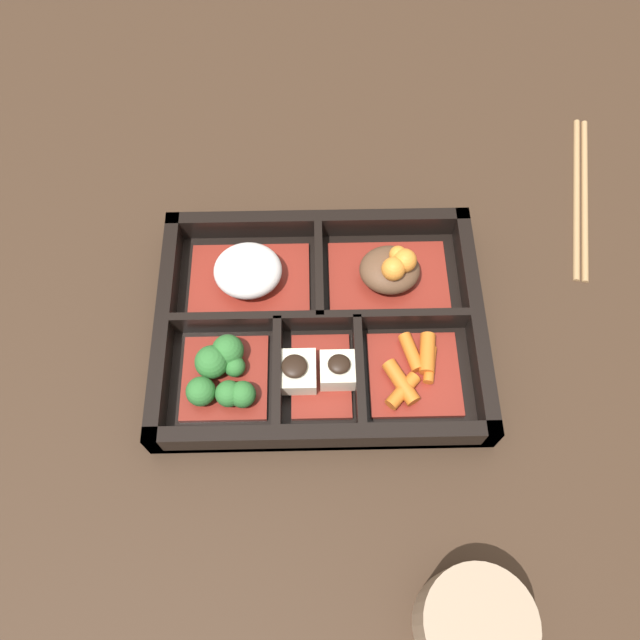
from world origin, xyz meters
The scene contains 10 objects.
ground_plane centered at (0.00, 0.00, 0.00)m, with size 3.00×3.00×0.00m, color #382619.
bento_base centered at (0.00, 0.00, 0.01)m, with size 0.31×0.24×0.01m.
bento_rim centered at (0.00, 0.00, 0.02)m, with size 0.31×0.24×0.04m.
bowl_rice centered at (-0.07, 0.05, 0.03)m, with size 0.12×0.09×0.04m.
bowl_stew centered at (0.07, 0.05, 0.03)m, with size 0.12×0.09×0.05m.
bowl_greens centered at (-0.09, -0.05, 0.03)m, with size 0.08×0.08×0.04m.
bowl_tofu centered at (-0.01, -0.05, 0.02)m, with size 0.08×0.08×0.04m.
bowl_carrots centered at (0.09, -0.05, 0.02)m, with size 0.09×0.08×0.02m.
tea_cup centered at (0.11, -0.27, 0.03)m, with size 0.09×0.09×0.06m.
chopsticks centered at (0.30, 0.16, 0.00)m, with size 0.06×0.23×0.01m.
Camera 1 is at (-0.01, -0.27, 0.56)m, focal length 35.00 mm.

